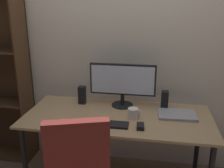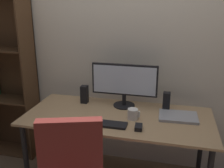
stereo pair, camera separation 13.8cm
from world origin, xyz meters
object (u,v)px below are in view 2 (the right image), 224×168
Objects in this scene: desk at (118,124)px; coffee_mug at (133,114)px; keyboard at (109,124)px; mouse at (139,127)px; bookshelf at (6,75)px; speaker_left at (84,94)px; laptop at (178,116)px; speaker_right at (166,101)px; monitor at (124,82)px.

coffee_mug reaches higher than desk.
desk is 0.19m from coffee_mug.
desk is 0.22m from keyboard.
mouse is 0.05× the size of bookshelf.
mouse is at bearing -44.50° from desk.
coffee_mug is (0.17, 0.16, 0.04)m from keyboard.
mouse is at bearing -20.24° from bookshelf.
keyboard is at bearing -23.25° from bookshelf.
speaker_left is (-0.59, 0.42, 0.07)m from mouse.
keyboard is 1.42m from bookshelf.
laptop is 1.86m from bookshelf.
keyboard is 0.24m from mouse.
desk is at bearing -151.86° from speaker_right.
coffee_mug is 0.32× the size of laptop.
mouse is 0.72m from speaker_left.
monitor is at bearing 1.17° from speaker_left.
laptop is (0.54, 0.27, 0.00)m from keyboard.
speaker_right is (0.40, 0.21, 0.17)m from desk.
desk is 9.45× the size of speaker_left.
mouse is 0.41m from laptop.
mouse is 0.18m from coffee_mug.
keyboard is at bearing -95.66° from monitor.
speaker_left is at bearing -178.83° from monitor.
monitor reaches higher than keyboard.
laptop is (0.49, -0.14, -0.22)m from monitor.
monitor is 0.34m from coffee_mug.
keyboard is at bearing -136.53° from coffee_mug.
speaker_right is at bearing -1.17° from monitor.
desk is 0.48m from speaker_right.
coffee_mug is 0.61× the size of speaker_right.
mouse is (0.21, -0.20, 0.10)m from desk.
mouse is 1.64m from bookshelf.
laptop is at bearing 17.31° from coffee_mug.
coffee_mug is 0.06× the size of bookshelf.
mouse is 0.46m from speaker_right.
speaker_right is at bearing 61.59° from mouse.
speaker_right is (0.77, 0.00, 0.00)m from speaker_left.
laptop is 0.17× the size of bookshelf.
laptop is at bearing -8.80° from bookshelf.
keyboard is at bearing -155.39° from laptop.
bookshelf is (-1.33, 0.36, 0.25)m from desk.
speaker_right is (0.26, 0.25, 0.04)m from coffee_mug.
laptop is 1.88× the size of speaker_right.
mouse is (0.20, -0.43, -0.22)m from monitor.
bookshelf is at bearing 175.08° from speaker_right.
monitor is at bearing 84.07° from keyboard.
monitor is 3.56× the size of speaker_left.
speaker_right reaches higher than keyboard.
desk is at bearing -15.23° from bookshelf.
desk is 0.87× the size of bookshelf.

